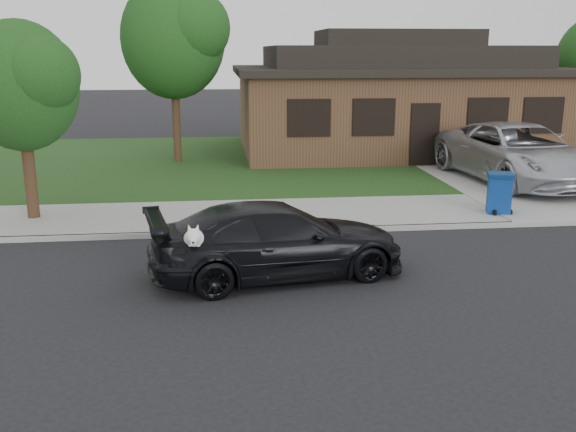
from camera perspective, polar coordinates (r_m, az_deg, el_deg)
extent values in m
plane|color=black|center=(11.47, 9.60, -6.14)|extent=(120.00, 120.00, 0.00)
cube|color=gray|center=(16.10, 4.84, 0.26)|extent=(60.00, 3.00, 0.12)
cube|color=gray|center=(14.68, 5.95, -1.17)|extent=(60.00, 0.12, 0.12)
cube|color=#193814|center=(23.84, 1.17, 4.98)|extent=(60.00, 13.00, 0.13)
cube|color=gray|center=(22.58, 17.50, 3.79)|extent=(4.50, 13.00, 0.14)
imported|color=black|center=(11.60, -0.93, -2.19)|extent=(4.92, 2.73, 1.35)
ellipsoid|color=white|center=(10.64, -8.34, -2.00)|extent=(0.34, 0.40, 0.30)
sphere|color=white|center=(10.39, -8.40, -1.83)|extent=(0.26, 0.26, 0.26)
cube|color=white|center=(10.28, -8.41, -2.27)|extent=(0.09, 0.12, 0.08)
sphere|color=black|center=(10.23, -8.42, -2.36)|extent=(0.04, 0.04, 0.04)
cone|color=white|center=(10.41, -8.78, -1.05)|extent=(0.11, 0.11, 0.14)
cone|color=white|center=(10.40, -8.06, -1.03)|extent=(0.11, 0.11, 0.14)
imported|color=#B4B5BB|center=(20.62, 19.73, 5.31)|extent=(3.52, 6.55, 1.75)
cube|color=navy|center=(16.59, 18.26, 1.79)|extent=(0.69, 0.69, 0.89)
cube|color=#072552|center=(16.50, 18.40, 3.47)|extent=(0.75, 0.75, 0.10)
cylinder|color=black|center=(16.35, 17.91, 0.29)|extent=(0.09, 0.15, 0.14)
cylinder|color=black|center=(16.52, 19.17, 0.32)|extent=(0.09, 0.15, 0.14)
cube|color=#422B1C|center=(26.38, 9.37, 9.14)|extent=(12.00, 8.00, 3.00)
cube|color=black|center=(26.29, 9.52, 12.67)|extent=(12.60, 8.60, 0.25)
cube|color=black|center=(26.28, 9.57, 13.81)|extent=(10.00, 6.50, 0.80)
cube|color=black|center=(26.28, 9.64, 15.33)|extent=(6.00, 3.50, 0.60)
cube|color=black|center=(22.59, 12.06, 7.12)|extent=(1.00, 0.06, 2.10)
cube|color=black|center=(21.61, 1.89, 8.71)|extent=(1.30, 0.05, 1.10)
cube|color=black|center=(22.03, 7.63, 8.70)|extent=(1.30, 0.05, 1.10)
cube|color=black|center=(23.31, 17.33, 8.49)|extent=(1.30, 0.05, 1.10)
cube|color=black|center=(24.17, 21.73, 8.32)|extent=(1.30, 0.05, 1.10)
cylinder|color=#332114|center=(23.51, -9.86, 7.84)|extent=(0.28, 0.28, 2.48)
ellipsoid|color=#143811|center=(23.36, -10.19, 15.26)|extent=(3.60, 3.60, 4.14)
sphere|color=#26591E|center=(22.80, -8.44, 16.25)|extent=(2.52, 2.52, 2.52)
cylinder|color=#332114|center=(16.41, -21.92, 2.96)|extent=(0.28, 0.28, 1.80)
ellipsoid|color=#143811|center=(16.16, -22.66, 10.62)|extent=(2.60, 2.60, 2.99)
sphere|color=#26591E|center=(15.63, -21.29, 11.61)|extent=(1.82, 1.82, 1.82)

